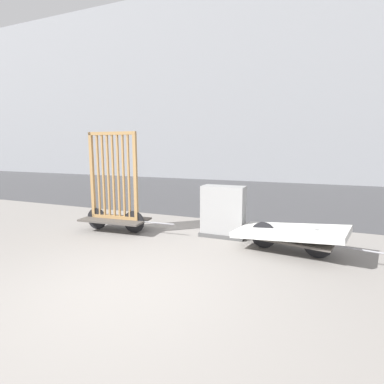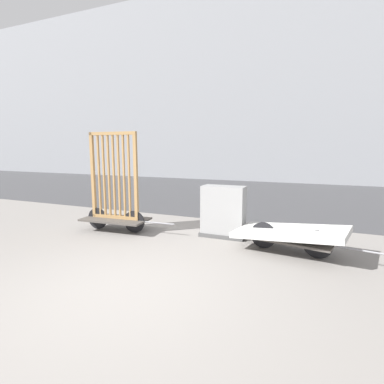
{
  "view_description": "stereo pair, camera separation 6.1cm",
  "coord_description": "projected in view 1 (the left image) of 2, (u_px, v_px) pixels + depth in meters",
  "views": [
    {
      "loc": [
        2.23,
        -3.17,
        1.86
      ],
      "look_at": [
        0.0,
        2.3,
        1.0
      ],
      "focal_mm": 28.0,
      "sensor_mm": 36.0,
      "label": 1
    },
    {
      "loc": [
        2.29,
        -3.15,
        1.86
      ],
      "look_at": [
        0.0,
        2.3,
        1.0
      ],
      "focal_mm": 28.0,
      "sensor_mm": 36.0,
      "label": 2
    }
  ],
  "objects": [
    {
      "name": "building_facade",
      "position": [
        278.0,
        87.0,
        17.66
      ],
      "size": [
        48.0,
        4.0,
        10.92
      ],
      "color": "gray",
      "rests_on": "ground_plane"
    },
    {
      "name": "bike_cart_with_mattress",
      "position": [
        290.0,
        233.0,
        5.35
      ],
      "size": [
        2.45,
        1.34,
        0.54
      ],
      "rotation": [
        0.0,
        0.0,
        -0.2
      ],
      "color": "#4C4742",
      "rests_on": "ground_plane"
    },
    {
      "name": "utility_cabinet",
      "position": [
        223.0,
        213.0,
        6.33
      ],
      "size": [
        0.96,
        0.47,
        1.08
      ],
      "color": "#4C4C4C",
      "rests_on": "ground_plane"
    },
    {
      "name": "ground_plane",
      "position": [
        127.0,
        289.0,
        4.01
      ],
      "size": [
        60.0,
        60.0,
        0.0
      ],
      "primitive_type": "plane",
      "color": "gray"
    },
    {
      "name": "bike_cart_with_bedframe",
      "position": [
        114.0,
        200.0,
        6.72
      ],
      "size": [
        2.21,
        0.83,
        2.22
      ],
      "rotation": [
        0.0,
        0.0,
        0.07
      ],
      "color": "#4C4742",
      "rests_on": "ground_plane"
    },
    {
      "name": "road_strip",
      "position": [
        254.0,
        194.0,
        12.24
      ],
      "size": [
        56.0,
        9.56,
        0.01
      ],
      "color": "#424244",
      "rests_on": "ground_plane"
    }
  ]
}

